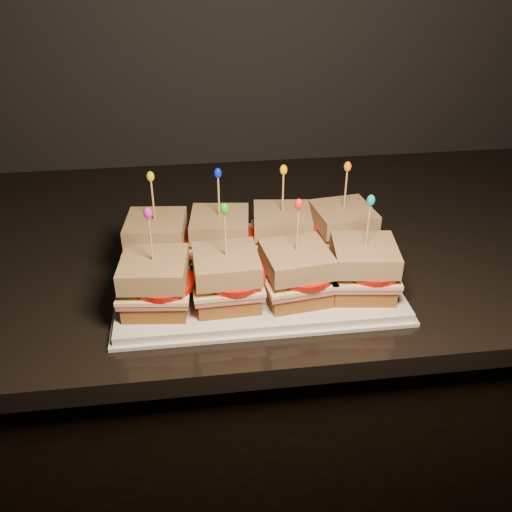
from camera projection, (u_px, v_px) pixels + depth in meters
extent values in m
cube|color=black|center=(299.00, 408.00, 1.34)|extent=(2.41, 0.71, 0.89)
cube|color=black|center=(309.00, 238.00, 1.11)|extent=(2.45, 0.75, 0.03)
cube|color=white|center=(256.00, 280.00, 0.93)|extent=(0.44, 0.27, 0.02)
cube|color=white|center=(256.00, 283.00, 0.94)|extent=(0.45, 0.28, 0.01)
cube|color=#563415|center=(159.00, 255.00, 0.96)|extent=(0.10, 0.10, 0.03)
cube|color=#C95858|center=(158.00, 247.00, 0.95)|extent=(0.11, 0.11, 0.01)
cube|color=#FFE2A4|center=(157.00, 243.00, 0.95)|extent=(0.11, 0.11, 0.01)
cylinder|color=red|center=(164.00, 240.00, 0.94)|extent=(0.09, 0.09, 0.01)
cube|color=brown|center=(156.00, 228.00, 0.93)|extent=(0.10, 0.10, 0.03)
cylinder|color=tan|center=(153.00, 203.00, 0.91)|extent=(0.00, 0.00, 0.09)
ellipsoid|color=gold|center=(150.00, 176.00, 0.88)|extent=(0.01, 0.01, 0.02)
cube|color=#563415|center=(221.00, 251.00, 0.97)|extent=(0.10, 0.10, 0.03)
cube|color=#C95858|center=(220.00, 243.00, 0.96)|extent=(0.11, 0.11, 0.01)
cube|color=#FFE2A4|center=(220.00, 239.00, 0.96)|extent=(0.11, 0.11, 0.01)
cylinder|color=red|center=(228.00, 236.00, 0.95)|extent=(0.09, 0.09, 0.01)
cube|color=brown|center=(220.00, 224.00, 0.94)|extent=(0.11, 0.11, 0.03)
cylinder|color=tan|center=(219.00, 199.00, 0.92)|extent=(0.00, 0.00, 0.09)
ellipsoid|color=#051FD7|center=(218.00, 173.00, 0.90)|extent=(0.01, 0.01, 0.02)
cube|color=#563415|center=(282.00, 247.00, 0.98)|extent=(0.10, 0.10, 0.03)
cube|color=#C95858|center=(282.00, 239.00, 0.97)|extent=(0.11, 0.11, 0.01)
cube|color=#FFE2A4|center=(282.00, 235.00, 0.97)|extent=(0.11, 0.11, 0.01)
cylinder|color=red|center=(290.00, 232.00, 0.96)|extent=(0.09, 0.09, 0.01)
cube|color=brown|center=(282.00, 220.00, 0.95)|extent=(0.10, 0.10, 0.03)
cylinder|color=tan|center=(283.00, 195.00, 0.93)|extent=(0.00, 0.00, 0.09)
ellipsoid|color=#F8B507|center=(284.00, 170.00, 0.91)|extent=(0.01, 0.01, 0.02)
cube|color=#563415|center=(341.00, 243.00, 0.99)|extent=(0.10, 0.10, 0.03)
cube|color=#C95858|center=(342.00, 235.00, 0.98)|extent=(0.11, 0.11, 0.01)
cube|color=#FFE2A4|center=(342.00, 231.00, 0.98)|extent=(0.12, 0.11, 0.01)
cylinder|color=red|center=(350.00, 229.00, 0.97)|extent=(0.09, 0.09, 0.01)
cube|color=brown|center=(343.00, 217.00, 0.97)|extent=(0.11, 0.11, 0.03)
cylinder|color=tan|center=(345.00, 192.00, 0.94)|extent=(0.00, 0.00, 0.09)
ellipsoid|color=orange|center=(348.00, 167.00, 0.92)|extent=(0.01, 0.01, 0.02)
cube|color=#563415|center=(157.00, 298.00, 0.85)|extent=(0.10, 0.10, 0.03)
cube|color=#C95858|center=(156.00, 289.00, 0.84)|extent=(0.11, 0.11, 0.01)
cube|color=#FFE2A4|center=(156.00, 285.00, 0.84)|extent=(0.11, 0.11, 0.01)
cylinder|color=red|center=(163.00, 283.00, 0.83)|extent=(0.09, 0.09, 0.01)
cube|color=brown|center=(154.00, 269.00, 0.82)|extent=(0.10, 0.10, 0.03)
cylinder|color=tan|center=(151.00, 242.00, 0.80)|extent=(0.00, 0.00, 0.09)
ellipsoid|color=#CD17AA|center=(148.00, 213.00, 0.78)|extent=(0.01, 0.01, 0.02)
cube|color=#563415|center=(227.00, 293.00, 0.86)|extent=(0.10, 0.10, 0.03)
cube|color=#C95858|center=(227.00, 284.00, 0.85)|extent=(0.11, 0.10, 0.01)
cube|color=#FFE2A4|center=(227.00, 280.00, 0.85)|extent=(0.11, 0.10, 0.01)
cylinder|color=red|center=(235.00, 278.00, 0.84)|extent=(0.09, 0.09, 0.01)
cube|color=brown|center=(226.00, 264.00, 0.84)|extent=(0.10, 0.10, 0.03)
cylinder|color=tan|center=(225.00, 237.00, 0.81)|extent=(0.00, 0.00, 0.09)
ellipsoid|color=green|center=(224.00, 209.00, 0.79)|extent=(0.01, 0.01, 0.02)
cube|color=#563415|center=(295.00, 288.00, 0.87)|extent=(0.10, 0.10, 0.03)
cube|color=#C95858|center=(295.00, 279.00, 0.87)|extent=(0.11, 0.11, 0.01)
cube|color=#FFE2A4|center=(296.00, 275.00, 0.86)|extent=(0.12, 0.11, 0.01)
cylinder|color=red|center=(304.00, 273.00, 0.85)|extent=(0.09, 0.09, 0.01)
cube|color=brown|center=(296.00, 260.00, 0.85)|extent=(0.11, 0.11, 0.03)
cylinder|color=tan|center=(297.00, 232.00, 0.82)|extent=(0.00, 0.00, 0.09)
ellipsoid|color=red|center=(299.00, 204.00, 0.80)|extent=(0.01, 0.01, 0.02)
cube|color=#563415|center=(361.00, 283.00, 0.89)|extent=(0.10, 0.10, 0.03)
cube|color=#C95858|center=(362.00, 274.00, 0.88)|extent=(0.11, 0.11, 0.01)
cube|color=#FFE2A4|center=(363.00, 271.00, 0.87)|extent=(0.12, 0.11, 0.01)
cylinder|color=red|center=(372.00, 268.00, 0.87)|extent=(0.09, 0.09, 0.01)
cube|color=brown|center=(365.00, 255.00, 0.86)|extent=(0.11, 0.11, 0.03)
cylinder|color=tan|center=(368.00, 228.00, 0.83)|extent=(0.00, 0.00, 0.09)
ellipsoid|color=#1497B6|center=(371.00, 200.00, 0.81)|extent=(0.01, 0.01, 0.02)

